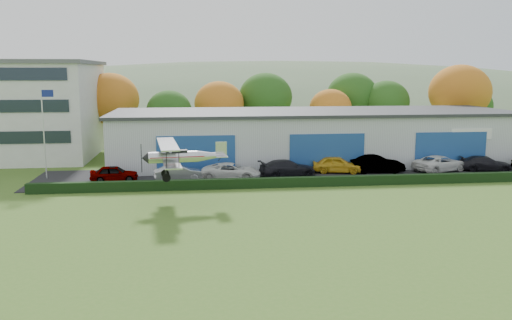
{
  "coord_description": "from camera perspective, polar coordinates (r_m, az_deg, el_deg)",
  "views": [
    {
      "loc": [
        -7.18,
        -24.87,
        9.22
      ],
      "look_at": [
        -2.67,
        12.94,
        2.82
      ],
      "focal_mm": 36.96,
      "sensor_mm": 36.0,
      "label": 1
    }
  ],
  "objects": [
    {
      "name": "apron",
      "position": [
        47.88,
        5.61,
        -1.58
      ],
      "size": [
        48.0,
        9.0,
        0.05
      ],
      "primitive_type": "cube",
      "color": "black",
      "rests_on": "ground"
    },
    {
      "name": "tree_belt",
      "position": [
        66.08,
        0.2,
        6.4
      ],
      "size": [
        75.7,
        13.22,
        10.12
      ],
      "color": "#3D2614",
      "rests_on": "ground"
    },
    {
      "name": "hedge",
      "position": [
        43.22,
        6.98,
        -2.31
      ],
      "size": [
        46.0,
        0.6,
        0.8
      ],
      "primitive_type": "cube",
      "color": "black",
      "rests_on": "ground"
    },
    {
      "name": "car_6",
      "position": [
        51.92,
        19.28,
        -0.34
      ],
      "size": [
        5.89,
        4.35,
        1.49
      ],
      "primitive_type": "imported",
      "rotation": [
        0.0,
        0.0,
        1.97
      ],
      "color": "silver",
      "rests_on": "apron"
    },
    {
      "name": "car_2",
      "position": [
        45.43,
        -2.68,
        -1.22
      ],
      "size": [
        5.39,
        3.17,
        1.41
      ],
      "primitive_type": "imported",
      "rotation": [
        0.0,
        0.0,
        1.4
      ],
      "color": "silver",
      "rests_on": "apron"
    },
    {
      "name": "distant_hills",
      "position": [
        166.39,
        -5.77,
        1.8
      ],
      "size": [
        430.0,
        196.0,
        56.0
      ],
      "color": "#4C6642",
      "rests_on": "ground"
    },
    {
      "name": "car_1",
      "position": [
        45.12,
        -8.34,
        -1.4
      ],
      "size": [
        4.37,
        2.14,
        1.38
      ],
      "primitive_type": "imported",
      "rotation": [
        0.0,
        0.0,
        1.74
      ],
      "color": "silver",
      "rests_on": "apron"
    },
    {
      "name": "flagpole",
      "position": [
        48.76,
        -21.91,
        3.63
      ],
      "size": [
        1.05,
        0.1,
        8.0
      ],
      "color": "silver",
      "rests_on": "ground"
    },
    {
      "name": "car_5",
      "position": [
        49.64,
        13.0,
        -0.42
      ],
      "size": [
        4.92,
        1.93,
        1.6
      ],
      "primitive_type": "imported",
      "rotation": [
        0.0,
        0.0,
        1.52
      ],
      "color": "gray",
      "rests_on": "apron"
    },
    {
      "name": "car_3",
      "position": [
        46.79,
        3.43,
        -0.87
      ],
      "size": [
        5.33,
        2.87,
        1.47
      ],
      "primitive_type": "imported",
      "rotation": [
        0.0,
        0.0,
        1.74
      ],
      "color": "black",
      "rests_on": "apron"
    },
    {
      "name": "car_7",
      "position": [
        53.83,
        23.56,
        -0.34
      ],
      "size": [
        4.98,
        2.89,
        1.36
      ],
      "primitive_type": "imported",
      "rotation": [
        0.0,
        0.0,
        1.35
      ],
      "color": "black",
      "rests_on": "apron"
    },
    {
      "name": "hangar",
      "position": [
        54.63,
        6.15,
        2.58
      ],
      "size": [
        40.6,
        12.6,
        5.3
      ],
      "color": "#B2B7BC",
      "rests_on": "ground"
    },
    {
      "name": "car_0",
      "position": [
        46.16,
        -15.1,
        -1.41
      ],
      "size": [
        4.03,
        1.81,
        1.34
      ],
      "primitive_type": "imported",
      "rotation": [
        0.0,
        0.0,
        1.63
      ],
      "color": "gray",
      "rests_on": "apron"
    },
    {
      "name": "car_4",
      "position": [
        48.9,
        8.76,
        -0.47
      ],
      "size": [
        4.81,
        2.79,
        1.54
      ],
      "primitive_type": "imported",
      "rotation": [
        0.0,
        0.0,
        1.34
      ],
      "color": "gold",
      "rests_on": "apron"
    },
    {
      "name": "ground",
      "position": [
        27.48,
        8.9,
        -10.19
      ],
      "size": [
        300.0,
        300.0,
        0.0
      ],
      "primitive_type": "plane",
      "color": "#3F6720",
      "rests_on": "ground"
    },
    {
      "name": "biplane",
      "position": [
        37.31,
        -8.16,
        0.47
      ],
      "size": [
        6.01,
        6.9,
        2.57
      ],
      "rotation": [
        0.0,
        0.0,
        0.11
      ],
      "color": "#BCBCC3"
    }
  ]
}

